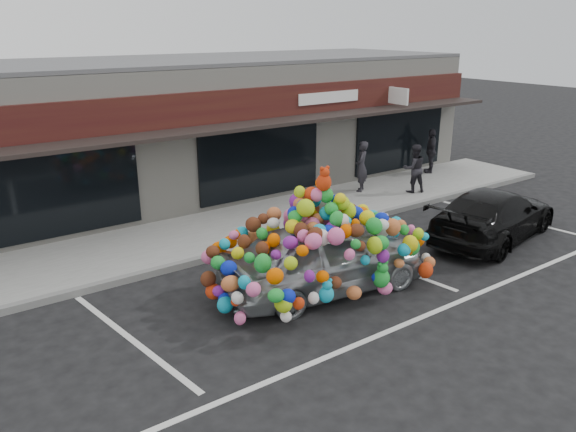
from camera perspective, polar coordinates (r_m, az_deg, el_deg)
ground at (r=11.74m, az=-0.49°, el=-8.07°), size 90.00×90.00×0.00m
shop_building at (r=18.33m, az=-16.00°, el=8.20°), size 24.00×7.20×4.31m
sidewalk at (r=14.89m, az=-9.36°, el=-2.03°), size 26.00×3.00×0.15m
kerb at (r=13.65m, az=-6.54°, el=-3.88°), size 26.00×0.18×0.16m
parking_stripe_left at (r=10.64m, az=-15.72°, el=-11.89°), size 0.73×4.37×0.01m
parking_stripe_mid at (r=13.52m, az=8.81°, el=-4.54°), size 0.73×4.37×0.01m
parking_stripe_right at (r=17.52m, az=21.64°, el=-0.19°), size 0.73×4.37×0.01m
lane_line at (r=11.47m, az=14.66°, el=-9.41°), size 14.00×0.12×0.01m
toy_car at (r=11.61m, az=3.60°, el=-3.39°), size 3.19×4.90×2.74m
black_sedan at (r=15.45m, az=20.16°, el=0.13°), size 2.76×4.88×1.33m
pedestrian_a at (r=18.41m, az=7.47°, el=5.02°), size 0.71×0.69×1.65m
pedestrian_b at (r=18.60m, az=12.68°, el=4.74°), size 0.93×0.83×1.57m
pedestrian_c at (r=21.31m, az=14.31°, el=6.44°), size 0.97×0.92×1.62m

